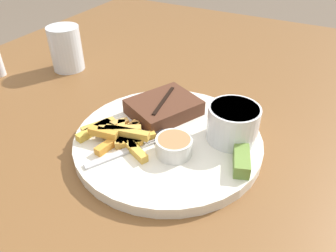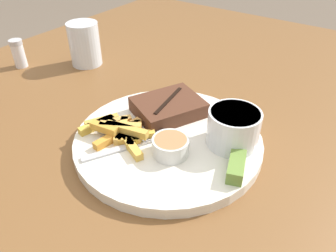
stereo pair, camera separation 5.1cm
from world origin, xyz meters
name	(u,v)px [view 1 (the left image)]	position (x,y,z in m)	size (l,w,h in m)	color
dining_table	(168,175)	(0.00, 0.00, 0.68)	(1.47, 1.20, 0.75)	brown
dinner_plate	(168,141)	(0.00, 0.00, 0.76)	(0.30, 0.30, 0.02)	silver
steak_portion	(164,107)	(0.05, 0.04, 0.78)	(0.14, 0.13, 0.03)	#512D1E
fries_pile	(119,134)	(-0.04, 0.06, 0.78)	(0.09, 0.13, 0.02)	gold
coleslaw_cup	(233,121)	(0.04, -0.09, 0.80)	(0.08, 0.08, 0.06)	white
dipping_sauce_cup	(174,145)	(-0.03, -0.03, 0.79)	(0.06, 0.06, 0.03)	silver
pickle_spear	(241,161)	(-0.01, -0.12, 0.78)	(0.06, 0.04, 0.02)	olive
fork_utensil	(123,152)	(-0.07, 0.04, 0.77)	(0.12, 0.08, 0.00)	#B7B7BC
knife_utensil	(153,124)	(0.01, 0.04, 0.77)	(0.11, 0.14, 0.01)	#B7B7BC
drinking_glass	(66,48)	(0.14, 0.34, 0.80)	(0.07, 0.07, 0.10)	silver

